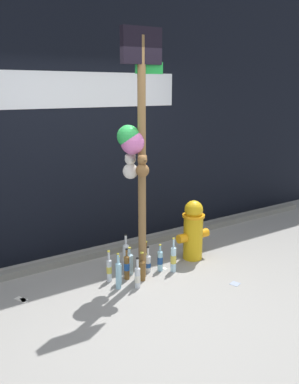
# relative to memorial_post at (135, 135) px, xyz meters

# --- Properties ---
(ground_plane) EXTENTS (14.00, 14.00, 0.00)m
(ground_plane) POSITION_rel_memorial_post_xyz_m (-0.16, -0.44, -1.62)
(ground_plane) COLOR gray
(building_wall) EXTENTS (10.00, 0.21, 3.70)m
(building_wall) POSITION_rel_memorial_post_xyz_m (-0.16, 1.20, 0.23)
(building_wall) COLOR black
(building_wall) RESTS_ON ground_plane
(curb_strip) EXTENTS (8.00, 0.12, 0.08)m
(curb_strip) POSITION_rel_memorial_post_xyz_m (-0.16, 0.78, -1.58)
(curb_strip) COLOR slate
(curb_strip) RESTS_ON ground_plane
(memorial_post) EXTENTS (0.50, 0.42, 2.70)m
(memorial_post) POSITION_rel_memorial_post_xyz_m (0.00, 0.00, 0.00)
(memorial_post) COLOR olive
(memorial_post) RESTS_ON ground_plane
(fire_hydrant) EXTENTS (0.46, 0.28, 0.76)m
(fire_hydrant) POSITION_rel_memorial_post_xyz_m (0.88, 0.05, -1.24)
(fire_hydrant) COLOR gold
(fire_hydrant) RESTS_ON ground_plane
(bottle_0) EXTENTS (0.06, 0.06, 0.37)m
(bottle_0) POSITION_rel_memorial_post_xyz_m (-0.12, 0.01, -1.47)
(bottle_0) COLOR brown
(bottle_0) RESTS_ON ground_plane
(bottle_1) EXTENTS (0.08, 0.08, 0.34)m
(bottle_1) POSITION_rel_memorial_post_xyz_m (0.01, -0.11, -1.49)
(bottle_1) COLOR brown
(bottle_1) RESTS_ON ground_plane
(bottle_2) EXTENTS (0.07, 0.07, 0.31)m
(bottle_2) POSITION_rel_memorial_post_xyz_m (0.18, 0.04, -1.51)
(bottle_2) COLOR silver
(bottle_2) RESTS_ON ground_plane
(bottle_3) EXTENTS (0.06, 0.06, 0.36)m
(bottle_3) POSITION_rel_memorial_post_xyz_m (-0.31, 0.08, -1.48)
(bottle_3) COLOR silver
(bottle_3) RESTS_ON ground_plane
(bottle_4) EXTENTS (0.06, 0.06, 0.35)m
(bottle_4) POSITION_rel_memorial_post_xyz_m (-0.13, -0.23, -1.49)
(bottle_4) COLOR silver
(bottle_4) RESTS_ON ground_plane
(bottle_5) EXTENTS (0.06, 0.06, 0.33)m
(bottle_5) POSITION_rel_memorial_post_xyz_m (0.32, -0.02, -1.49)
(bottle_5) COLOR #93CCE0
(bottle_5) RESTS_ON ground_plane
(bottle_6) EXTENTS (0.06, 0.06, 0.41)m
(bottle_6) POSITION_rel_memorial_post_xyz_m (-0.31, -0.13, -1.46)
(bottle_6) COLOR #93CCE0
(bottle_6) RESTS_ON ground_plane
(bottle_7) EXTENTS (0.07, 0.07, 0.42)m
(bottle_7) POSITION_rel_memorial_post_xyz_m (0.44, -0.12, -1.46)
(bottle_7) COLOR #B2DBEA
(bottle_7) RESTS_ON ground_plane
(bottle_8) EXTENTS (0.06, 0.06, 0.33)m
(bottle_8) POSITION_rel_memorial_post_xyz_m (-0.25, -0.03, -1.49)
(bottle_8) COLOR #93CCE0
(bottle_8) RESTS_ON ground_plane
(bottle_9) EXTENTS (0.08, 0.08, 0.33)m
(bottle_9) POSITION_rel_memorial_post_xyz_m (-0.03, 0.10, -1.48)
(bottle_9) COLOR #B2DBEA
(bottle_9) RESTS_ON ground_plane
(bottle_10) EXTENTS (0.06, 0.06, 0.31)m
(bottle_10) POSITION_rel_memorial_post_xyz_m (0.27, 0.21, -1.49)
(bottle_10) COLOR brown
(bottle_10) RESTS_ON ground_plane
(bottle_11) EXTENTS (0.08, 0.08, 0.44)m
(bottle_11) POSITION_rel_memorial_post_xyz_m (0.01, 0.26, -1.46)
(bottle_11) COLOR silver
(bottle_11) RESTS_ON ground_plane
(litter_0) EXTENTS (0.05, 0.08, 0.01)m
(litter_0) POSITION_rel_memorial_post_xyz_m (0.39, -0.00, -1.62)
(litter_0) COLOR silver
(litter_0) RESTS_ON ground_plane
(litter_1) EXTENTS (0.12, 0.16, 0.01)m
(litter_1) POSITION_rel_memorial_post_xyz_m (-1.26, 0.22, -1.62)
(litter_1) COLOR silver
(litter_1) RESTS_ON ground_plane
(litter_2) EXTENTS (0.12, 0.12, 0.01)m
(litter_2) POSITION_rel_memorial_post_xyz_m (0.81, -0.76, -1.62)
(litter_2) COLOR #8C99B2
(litter_2) RESTS_ON ground_plane
(litter_3) EXTENTS (0.05, 0.12, 0.01)m
(litter_3) POSITION_rel_memorial_post_xyz_m (-1.25, 0.18, -1.62)
(litter_3) COLOR silver
(litter_3) RESTS_ON ground_plane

